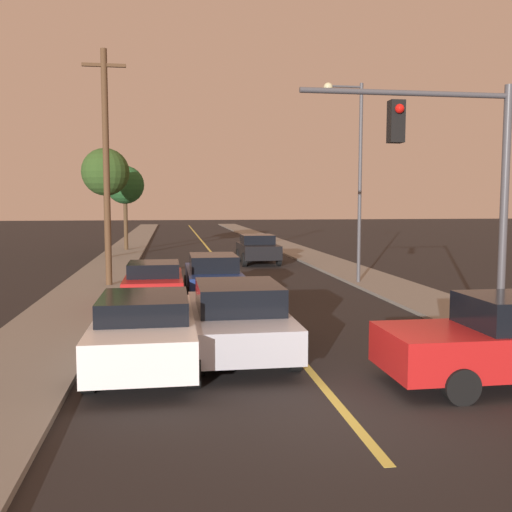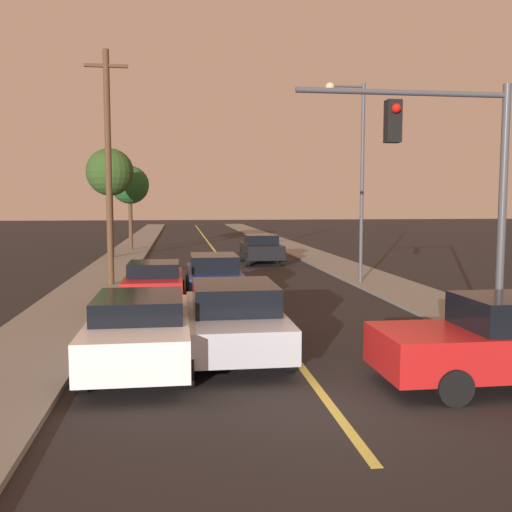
{
  "view_description": "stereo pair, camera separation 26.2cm",
  "coord_description": "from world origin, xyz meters",
  "views": [
    {
      "loc": [
        -2.64,
        -8.42,
        3.27
      ],
      "look_at": [
        0.0,
        9.13,
        1.6
      ],
      "focal_mm": 40.0,
      "sensor_mm": 36.0,
      "label": 1
    },
    {
      "loc": [
        -2.38,
        -8.46,
        3.27
      ],
      "look_at": [
        0.0,
        9.13,
        1.6
      ],
      "focal_mm": 40.0,
      "sensor_mm": 36.0,
      "label": 2
    }
  ],
  "objects": [
    {
      "name": "car_near_lane_front",
      "position": [
        -1.23,
        3.61,
        0.81
      ],
      "size": [
        2.08,
        4.84,
        1.56
      ],
      "color": "#A5A8B2",
      "rests_on": "ground"
    },
    {
      "name": "car_outer_lane_second",
      "position": [
        -3.17,
        9.46,
        0.76
      ],
      "size": [
        1.88,
        3.9,
        1.44
      ],
      "color": "red",
      "rests_on": "ground"
    },
    {
      "name": "utility_pole_left",
      "position": [
        -5.0,
        13.87,
        4.7
      ],
      "size": [
        1.6,
        0.24,
        8.83
      ],
      "color": "#513823",
      "rests_on": "ground"
    },
    {
      "name": "car_outer_lane_front",
      "position": [
        -3.17,
        2.89,
        0.77
      ],
      "size": [
        2.03,
        4.72,
        1.47
      ],
      "color": "white",
      "rests_on": "ground"
    },
    {
      "name": "ground_plane",
      "position": [
        0.0,
        0.0,
        0.0
      ],
      "size": [
        200.0,
        200.0,
        0.0
      ],
      "primitive_type": "plane",
      "color": "black"
    },
    {
      "name": "road_surface",
      "position": [
        0.0,
        36.0,
        0.01
      ],
      "size": [
        8.8,
        80.0,
        0.01
      ],
      "color": "black",
      "rests_on": "ground"
    },
    {
      "name": "traffic_signal_mast",
      "position": [
        3.66,
        3.46,
        4.04
      ],
      "size": [
        4.82,
        0.42,
        5.74
      ],
      "color": "#47474C",
      "rests_on": "ground"
    },
    {
      "name": "tree_left_near",
      "position": [
        -6.27,
        25.3,
        4.96
      ],
      "size": [
        2.71,
        2.71,
        6.24
      ],
      "color": "#4C3823",
      "rests_on": "ground"
    },
    {
      "name": "car_far_oncoming",
      "position": [
        1.98,
        21.65,
        0.81
      ],
      "size": [
        2.03,
        4.04,
        1.55
      ],
      "rotation": [
        0.0,
        0.0,
        3.14
      ],
      "color": "black",
      "rests_on": "ground"
    },
    {
      "name": "streetlamp_right",
      "position": [
        4.42,
        13.24,
        5.0
      ],
      "size": [
        1.58,
        0.36,
        7.75
      ],
      "color": "#47474C",
      "rests_on": "ground"
    },
    {
      "name": "car_near_lane_second",
      "position": [
        -1.23,
        10.73,
        0.78
      ],
      "size": [
        1.87,
        4.77,
        1.53
      ],
      "color": "navy",
      "rests_on": "ground"
    },
    {
      "name": "sidewalk_right",
      "position": [
        5.65,
        36.0,
        0.06
      ],
      "size": [
        2.5,
        80.0,
        0.12
      ],
      "color": "gray",
      "rests_on": "ground"
    },
    {
      "name": "sidewalk_left",
      "position": [
        -5.65,
        36.0,
        0.06
      ],
      "size": [
        2.5,
        80.0,
        0.12
      ],
      "color": "gray",
      "rests_on": "ground"
    },
    {
      "name": "tree_left_far",
      "position": [
        -5.59,
        30.61,
        4.41
      ],
      "size": [
        2.53,
        2.53,
        5.59
      ],
      "color": "#4C3823",
      "rests_on": "ground"
    }
  ]
}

